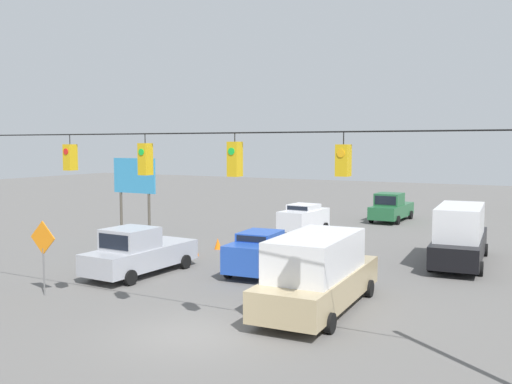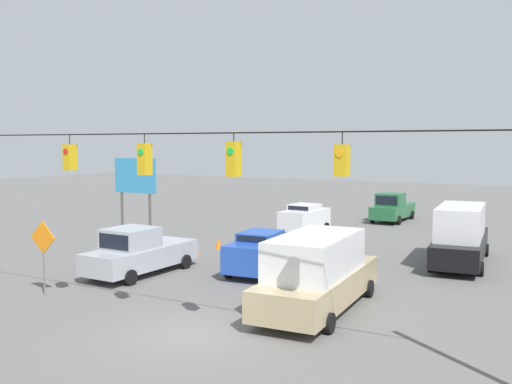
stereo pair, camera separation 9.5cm
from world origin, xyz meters
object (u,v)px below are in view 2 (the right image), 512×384
Objects in this scene: traffic_cone_fourth at (196,250)px; sedan_white_withflow_far at (305,218)px; traffic_cone_third at (171,256)px; traffic_cone_fifth at (218,244)px; traffic_cone_nearest at (110,273)px; roadside_billboard at (135,182)px; box_truck_tan_crossing_near at (318,272)px; overhead_signal_span at (187,191)px; box_truck_black_oncoming_far at (461,235)px; sedan_blue_withflow_mid at (260,251)px; work_zone_sign at (43,243)px; pickup_truck_green_withflow_deep at (392,208)px; pickup_truck_silver_parked_shoulder at (139,252)px; traffic_cone_second at (143,264)px.

sedan_white_withflow_far is at bearing -102.24° from traffic_cone_fourth.
traffic_cone_third is 4.03m from traffic_cone_fifth.
roadside_billboard is (6.20, -8.83, 3.13)m from traffic_cone_nearest.
overhead_signal_span is at bearing 59.67° from box_truck_tan_crossing_near.
box_truck_black_oncoming_far reaches higher than traffic_cone_fourth.
work_zone_sign is at bearing 53.17° from sedan_blue_withflow_mid.
pickup_truck_green_withflow_deep is (1.48, -27.72, -3.35)m from overhead_signal_span.
sedan_white_withflow_far is 9.10m from pickup_truck_green_withflow_deep.
traffic_cone_third is (0.02, -4.16, 0.00)m from traffic_cone_nearest.
pickup_truck_silver_parked_shoulder is at bearing 91.65° from traffic_cone_fifth.
traffic_cone_second is 0.12× the size of roadside_billboard.
overhead_signal_span reaches higher than traffic_cone_third.
pickup_truck_green_withflow_deep is at bearing -105.26° from traffic_cone_third.
overhead_signal_span reaches higher than box_truck_black_oncoming_far.
pickup_truck_green_withflow_deep reaches higher than traffic_cone_nearest.
sedan_blue_withflow_mid is at bearing -155.73° from traffic_cone_second.
box_truck_tan_crossing_near is at bearing -161.92° from work_zone_sign.
roadside_billboard reaches higher than traffic_cone_second.
box_truck_black_oncoming_far is 13.89m from traffic_cone_third.
traffic_cone_fifth is (0.19, -6.73, -0.68)m from pickup_truck_silver_parked_shoulder.
sedan_white_withflow_far is 13.39m from traffic_cone_second.
sedan_white_withflow_far is 0.82× the size of roadside_billboard.
overhead_signal_span is 9.07m from sedan_blue_withflow_mid.
pickup_truck_green_withflow_deep is 8.95× the size of traffic_cone_nearest.
box_truck_tan_crossing_near is 1.48× the size of roadside_billboard.
work_zone_sign is at bearing 77.60° from pickup_truck_green_withflow_deep.
overhead_signal_span is at bearing 172.39° from work_zone_sign.
traffic_cone_second and traffic_cone_fourth have the same top height.
traffic_cone_second is at bearing -90.54° from traffic_cone_nearest.
overhead_signal_span is at bearing 135.58° from roadside_billboard.
box_truck_tan_crossing_near is 2.52× the size of work_zone_sign.
pickup_truck_green_withflow_deep is at bearing -62.39° from box_truck_black_oncoming_far.
traffic_cone_second is (5.31, 21.71, -0.68)m from pickup_truck_green_withflow_deep.
traffic_cone_fifth is (-0.13, -8.19, 0.00)m from traffic_cone_nearest.
pickup_truck_silver_parked_shoulder is 9.36× the size of traffic_cone_nearest.
box_truck_black_oncoming_far reaches higher than traffic_cone_nearest.
roadside_billboard is (18.49, 1.66, 2.04)m from box_truck_black_oncoming_far.
box_truck_tan_crossing_near is (-7.20, 15.04, 0.33)m from sedan_white_withflow_far.
sedan_blue_withflow_mid is at bearing 140.33° from traffic_cone_fifth.
traffic_cone_fourth is (-0.09, -1.96, 0.00)m from traffic_cone_third.
box_truck_black_oncoming_far is 16.20m from traffic_cone_nearest.
sedan_white_withflow_far is 0.88× the size of sedan_blue_withflow_mid.
pickup_truck_green_withflow_deep is at bearing -106.58° from traffic_cone_fourth.
pickup_truck_green_withflow_deep reaches higher than traffic_cone_third.
sedan_white_withflow_far is at bearing -64.41° from box_truck_tan_crossing_near.
box_truck_black_oncoming_far is 18.67m from roadside_billboard.
pickup_truck_green_withflow_deep is at bearing -80.52° from box_truck_tan_crossing_near.
roadside_billboard is (6.33, -0.64, 3.13)m from traffic_cone_fifth.
traffic_cone_second is 0.21× the size of work_zone_sign.
traffic_cone_fourth is at bearing 73.42° from pickup_truck_green_withflow_deep.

